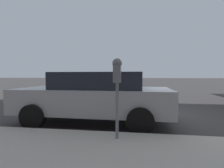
% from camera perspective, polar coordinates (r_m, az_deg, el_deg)
% --- Properties ---
extents(ground_plane, '(220.00, 220.00, 0.00)m').
position_cam_1_polar(ground_plane, '(6.08, 9.40, -10.24)').
color(ground_plane, '#3D3A3A').
extents(parking_meter, '(0.21, 0.19, 1.56)m').
position_cam_1_polar(parking_meter, '(3.36, 1.68, 2.18)').
color(parking_meter, gray).
rests_on(parking_meter, sidewalk).
extents(car_silver, '(2.14, 4.37, 1.45)m').
position_cam_1_polar(car_silver, '(5.12, -5.51, -3.81)').
color(car_silver, '#B7BABF').
rests_on(car_silver, ground_plane).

